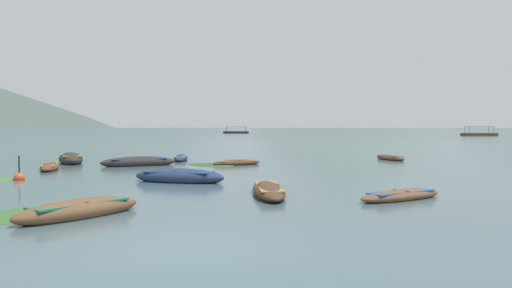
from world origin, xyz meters
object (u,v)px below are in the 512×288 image
mooring_buoy (19,178)px  rowboat_7 (401,195)px  rowboat_6 (269,190)px  rowboat_9 (50,167)px  rowboat_10 (179,177)px  ferry_0 (479,134)px  rowboat_2 (139,162)px  rowboat_4 (71,159)px  rowboat_8 (80,210)px  rowboat_5 (390,158)px  rowboat_0 (237,163)px  ferry_1 (236,132)px  rowboat_3 (181,158)px

mooring_buoy → rowboat_7: bearing=-22.1°
rowboat_6 → mooring_buoy: 11.62m
rowboat_9 → rowboat_10: (7.71, -5.96, 0.07)m
rowboat_6 → ferry_0: ferry_0 is taller
rowboat_2 → rowboat_4: size_ratio=0.99×
rowboat_8 → rowboat_6: bearing=36.3°
rowboat_5 → rowboat_10: rowboat_10 is taller
rowboat_4 → rowboat_8: bearing=-70.0°
rowboat_6 → rowboat_10: bearing=131.8°
rowboat_2 → mooring_buoy: 8.31m
rowboat_0 → ferry_1: 139.51m
mooring_buoy → rowboat_4: bearing=97.2°
rowboat_4 → rowboat_7: (15.97, -15.83, -0.13)m
ferry_0 → mooring_buoy: 120.40m
rowboat_0 → ferry_0: ferry_0 is taller
rowboat_7 → rowboat_10: rowboat_10 is taller
rowboat_7 → ferry_0: bearing=61.9°
rowboat_6 → ferry_1: (-2.42, 152.27, 0.29)m
rowboat_0 → rowboat_4: (-10.64, 1.95, 0.13)m
rowboat_7 → rowboat_9: rowboat_9 is taller
rowboat_6 → rowboat_8: size_ratio=1.23×
rowboat_0 → rowboat_9: bearing=-164.2°
rowboat_4 → mooring_buoy: mooring_buoy is taller
ferry_0 → rowboat_9: bearing=-127.4°
rowboat_2 → rowboat_6: 14.21m
rowboat_9 → ferry_1: (8.82, 142.37, 0.30)m
rowboat_9 → rowboat_10: 9.75m
rowboat_5 → ferry_0: ferry_0 is taller
rowboat_7 → rowboat_8: size_ratio=1.01×
rowboat_7 → rowboat_8: 9.63m
rowboat_10 → ferry_1: 148.33m
rowboat_3 → rowboat_8: rowboat_8 is taller
rowboat_2 → rowboat_8: bearing=-83.3°
rowboat_4 → rowboat_0: bearing=-10.4°
rowboat_0 → mooring_buoy: 12.28m
rowboat_4 → rowboat_7: rowboat_4 is taller
rowboat_2 → rowboat_7: (11.17, -13.49, -0.09)m
rowboat_10 → ferry_0: bearing=57.4°
rowboat_3 → ferry_1: (2.63, 135.52, 0.28)m
rowboat_4 → rowboat_6: 18.86m
rowboat_2 → rowboat_5: rowboat_2 is taller
rowboat_3 → mooring_buoy: (-5.51, -11.89, -0.06)m
ferry_0 → rowboat_4: bearing=-129.1°
rowboat_6 → rowboat_8: (-5.10, -3.75, 0.03)m
rowboat_0 → rowboat_6: rowboat_6 is taller
rowboat_4 → ferry_1: bearing=86.1°
rowboat_3 → rowboat_9: size_ratio=0.97×
rowboat_7 → ferry_1: size_ratio=0.38×
rowboat_8 → rowboat_9: rowboat_8 is taller
rowboat_2 → rowboat_4: rowboat_4 is taller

